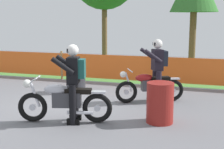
{
  "coord_description": "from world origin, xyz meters",
  "views": [
    {
      "loc": [
        3.57,
        -7.07,
        2.22
      ],
      "look_at": [
        1.28,
        -0.0,
        0.9
      ],
      "focal_mm": 50.63,
      "sensor_mm": 36.0,
      "label": 1
    }
  ],
  "objects_px": {
    "motorcycle_trailing": "(64,101)",
    "rider_lead": "(157,67)",
    "motorcycle_lead": "(150,86)",
    "spare_drum": "(76,78)",
    "oil_drum": "(160,103)",
    "rider_trailing": "(74,79)"
  },
  "relations": [
    {
      "from": "motorcycle_trailing",
      "to": "rider_lead",
      "type": "relative_size",
      "value": 1.19
    },
    {
      "from": "motorcycle_lead",
      "to": "spare_drum",
      "type": "distance_m",
      "value": 2.4
    },
    {
      "from": "oil_drum",
      "to": "spare_drum",
      "type": "bearing_deg",
      "value": 144.59
    },
    {
      "from": "motorcycle_lead",
      "to": "motorcycle_trailing",
      "type": "xyz_separation_m",
      "value": [
        -1.43,
        -2.23,
        0.04
      ]
    },
    {
      "from": "oil_drum",
      "to": "spare_drum",
      "type": "xyz_separation_m",
      "value": [
        -2.91,
        2.07,
        0.0
      ]
    },
    {
      "from": "rider_trailing",
      "to": "oil_drum",
      "type": "xyz_separation_m",
      "value": [
        1.76,
        0.55,
        -0.51
      ]
    },
    {
      "from": "motorcycle_lead",
      "to": "rider_trailing",
      "type": "distance_m",
      "value": 2.54
    },
    {
      "from": "rider_trailing",
      "to": "spare_drum",
      "type": "bearing_deg",
      "value": -81.49
    },
    {
      "from": "rider_lead",
      "to": "oil_drum",
      "type": "bearing_deg",
      "value": 74.93
    },
    {
      "from": "motorcycle_trailing",
      "to": "motorcycle_lead",
      "type": "bearing_deg",
      "value": -137.84
    },
    {
      "from": "rider_lead",
      "to": "rider_trailing",
      "type": "distance_m",
      "value": 2.66
    },
    {
      "from": "spare_drum",
      "to": "motorcycle_lead",
      "type": "bearing_deg",
      "value": -10.68
    },
    {
      "from": "motorcycle_trailing",
      "to": "rider_lead",
      "type": "height_order",
      "value": "rider_lead"
    },
    {
      "from": "oil_drum",
      "to": "rider_trailing",
      "type": "bearing_deg",
      "value": -162.77
    },
    {
      "from": "motorcycle_lead",
      "to": "spare_drum",
      "type": "height_order",
      "value": "motorcycle_lead"
    },
    {
      "from": "motorcycle_lead",
      "to": "motorcycle_trailing",
      "type": "height_order",
      "value": "motorcycle_trailing"
    },
    {
      "from": "motorcycle_lead",
      "to": "spare_drum",
      "type": "xyz_separation_m",
      "value": [
        -2.36,
        0.45,
        0.01
      ]
    },
    {
      "from": "rider_lead",
      "to": "spare_drum",
      "type": "relative_size",
      "value": 1.92
    },
    {
      "from": "motorcycle_lead",
      "to": "motorcycle_trailing",
      "type": "bearing_deg",
      "value": 30.32
    },
    {
      "from": "rider_trailing",
      "to": "motorcycle_lead",
      "type": "bearing_deg",
      "value": -134.42
    },
    {
      "from": "spare_drum",
      "to": "rider_trailing",
      "type": "bearing_deg",
      "value": -66.23
    },
    {
      "from": "rider_lead",
      "to": "rider_trailing",
      "type": "relative_size",
      "value": 1.0
    }
  ]
}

